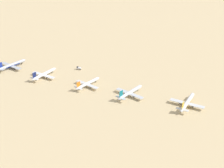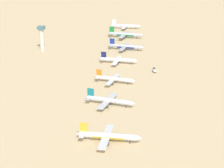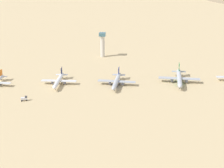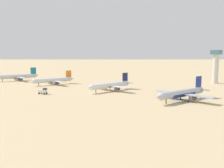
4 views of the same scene
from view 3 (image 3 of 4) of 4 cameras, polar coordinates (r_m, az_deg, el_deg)
ground_plane at (r=336.21m, az=-8.27°, el=-0.24°), size 1970.89×1970.89×0.00m
parked_jet_3 at (r=337.35m, az=-8.25°, el=0.53°), size 39.58×32.08×11.43m
parked_jet_4 at (r=331.64m, az=0.70°, el=0.43°), size 42.32×34.38×12.20m
parked_jet_5 at (r=343.27m, az=10.35°, el=0.87°), size 46.76×37.96×13.49m
service_truck at (r=308.01m, az=-13.38°, el=-2.17°), size 4.24×5.67×3.90m
control_tower at (r=416.32m, az=-1.48°, el=6.29°), size 7.20×7.20×27.69m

